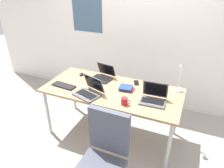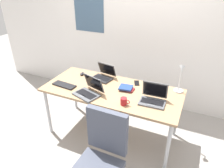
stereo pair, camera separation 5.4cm
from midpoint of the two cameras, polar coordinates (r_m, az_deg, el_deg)
name	(u,v)px [view 1 (the left image)]	position (r m, az deg, el deg)	size (l,w,h in m)	color
ground_plane	(112,133)	(3.15, -0.51, -13.25)	(12.00, 12.00, 0.00)	gray
wall_back	(138,28)	(3.48, 6.84, 15.05)	(6.00, 0.13, 2.60)	silver
desk	(112,93)	(2.74, -0.57, -2.52)	(1.80, 0.80, 0.74)	#9E7A56
desk_lamp	(180,78)	(2.70, 17.65, 1.61)	(0.12, 0.18, 0.40)	silver
laptop_back_left	(89,91)	(2.60, -7.01, -2.00)	(0.38, 0.36, 0.23)	#515459
laptop_mid_desk	(153,98)	(2.49, 10.72, -3.80)	(0.31, 0.26, 0.22)	#515459
laptop_far_corner	(103,76)	(2.98, -3.08, 2.28)	(0.33, 0.31, 0.20)	#232326
external_keyboard	(64,86)	(2.86, -13.66, -0.44)	(0.33, 0.12, 0.02)	black
computer_mouse	(81,74)	(3.12, -8.90, 2.72)	(0.06, 0.10, 0.03)	black
cell_phone	(136,83)	(2.88, 6.19, 0.34)	(0.06, 0.14, 0.01)	black
book_stack	(126,88)	(2.70, 3.38, -1.11)	(0.20, 0.17, 0.04)	maroon
coffee_mug	(125,101)	(2.39, 2.83, -4.75)	(0.11, 0.08, 0.09)	#B21E23
office_chair	(102,167)	(2.20, -3.52, -21.98)	(0.52, 0.54, 0.97)	black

